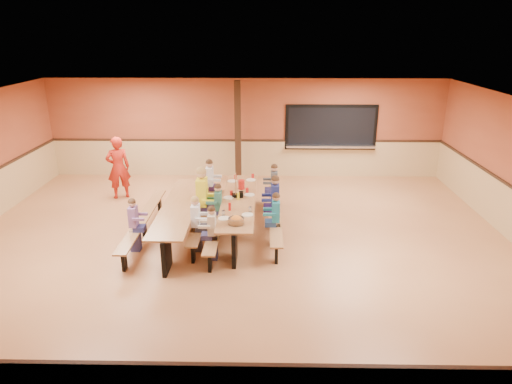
{
  "coord_description": "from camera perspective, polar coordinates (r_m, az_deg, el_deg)",
  "views": [
    {
      "loc": [
        0.58,
        -8.75,
        4.39
      ],
      "look_at": [
        0.41,
        0.24,
        1.15
      ],
      "focal_mm": 32.0,
      "sensor_mm": 36.0,
      "label": 1
    }
  ],
  "objects": [
    {
      "name": "ground",
      "position": [
        9.81,
        -2.44,
        -6.79
      ],
      "size": [
        12.0,
        12.0,
        0.0
      ],
      "primitive_type": "plane",
      "color": "#A5673E",
      "rests_on": "ground"
    },
    {
      "name": "room_envelope",
      "position": [
        9.52,
        -2.5,
        -3.07
      ],
      "size": [
        12.04,
        10.04,
        3.02
      ],
      "color": "#99492C",
      "rests_on": "ground"
    },
    {
      "name": "kitchen_pass_through",
      "position": [
        14.16,
        9.35,
        7.73
      ],
      "size": [
        2.78,
        0.28,
        1.38
      ],
      "color": "black",
      "rests_on": "ground"
    },
    {
      "name": "structural_post",
      "position": [
        13.49,
        -2.28,
        7.43
      ],
      "size": [
        0.18,
        0.18,
        3.0
      ],
      "primitive_type": "cube",
      "color": "black",
      "rests_on": "ground"
    },
    {
      "name": "cafeteria_table_main",
      "position": [
        10.38,
        -2.17,
        -2.06
      ],
      "size": [
        1.91,
        3.7,
        0.74
      ],
      "color": "#9B693D",
      "rests_on": "ground"
    },
    {
      "name": "cafeteria_table_second",
      "position": [
        10.2,
        -9.45,
        -2.73
      ],
      "size": [
        1.91,
        3.7,
        0.74
      ],
      "color": "#9B693D",
      "rests_on": "ground"
    },
    {
      "name": "seated_child_white_left",
      "position": [
        9.48,
        -7.52,
        -3.99
      ],
      "size": [
        0.36,
        0.29,
        1.18
      ],
      "primitive_type": null,
      "color": "white",
      "rests_on": "ground"
    },
    {
      "name": "seated_adult_yellow",
      "position": [
        10.39,
        -6.73,
        -0.93
      ],
      "size": [
        0.5,
        0.41,
        1.47
      ],
      "primitive_type": null,
      "color": "yellow",
      "rests_on": "ground"
    },
    {
      "name": "seated_child_grey_left",
      "position": [
        11.8,
        -5.79,
        1.09
      ],
      "size": [
        0.38,
        0.31,
        1.24
      ],
      "primitive_type": null,
      "color": "silver",
      "rests_on": "ground"
    },
    {
      "name": "seated_child_teal_right",
      "position": [
        9.64,
        2.49,
        -3.46
      ],
      "size": [
        0.35,
        0.29,
        1.17
      ],
      "primitive_type": null,
      "color": "teal",
      "rests_on": "ground"
    },
    {
      "name": "seated_child_navy_right",
      "position": [
        10.41,
        2.39,
        -1.37
      ],
      "size": [
        0.4,
        0.32,
        1.27
      ],
      "primitive_type": null,
      "color": "navy",
      "rests_on": "ground"
    },
    {
      "name": "seated_child_char_right",
      "position": [
        11.53,
        2.27,
        0.59
      ],
      "size": [
        0.36,
        0.29,
        1.19
      ],
      "primitive_type": null,
      "color": "#42474B",
      "rests_on": "ground"
    },
    {
      "name": "seated_child_purple_sec",
      "position": [
        9.73,
        -14.99,
        -4.03
      ],
      "size": [
        0.33,
        0.27,
        1.14
      ],
      "primitive_type": null,
      "color": "#7E568F",
      "rests_on": "ground"
    },
    {
      "name": "seated_child_green_sec",
      "position": [
        10.27,
        -4.71,
        -2.09
      ],
      "size": [
        0.34,
        0.27,
        1.14
      ],
      "primitive_type": null,
      "color": "#326D59",
      "rests_on": "ground"
    },
    {
      "name": "seated_child_tan_sec",
      "position": [
        9.1,
        -5.5,
        -5.16
      ],
      "size": [
        0.33,
        0.27,
        1.13
      ],
      "primitive_type": null,
      "color": "beige",
      "rests_on": "ground"
    },
    {
      "name": "standing_woman",
      "position": [
        12.83,
        -16.83,
        2.94
      ],
      "size": [
        0.74,
        0.64,
        1.7
      ],
      "primitive_type": "imported",
      "rotation": [
        0.0,
        0.0,
        3.59
      ],
      "color": "#B02014",
      "rests_on": "ground"
    },
    {
      "name": "punch_pitcher",
      "position": [
        10.95,
        -1.83,
        0.94
      ],
      "size": [
        0.16,
        0.16,
        0.22
      ],
      "primitive_type": "cylinder",
      "color": "red",
      "rests_on": "cafeteria_table_main"
    },
    {
      "name": "chip_bowl",
      "position": [
        9.02,
        -2.48,
        -3.55
      ],
      "size": [
        0.32,
        0.32,
        0.15
      ],
      "primitive_type": null,
      "color": "#FEA328",
      "rests_on": "cafeteria_table_main"
    },
    {
      "name": "napkin_dispenser",
      "position": [
        10.43,
        -1.87,
        -0.3
      ],
      "size": [
        0.1,
        0.14,
        0.13
      ],
      "primitive_type": "cube",
      "color": "black",
      "rests_on": "cafeteria_table_main"
    },
    {
      "name": "condiment_mustard",
      "position": [
        10.26,
        -2.23,
        -0.54
      ],
      "size": [
        0.06,
        0.06,
        0.17
      ],
      "primitive_type": "cylinder",
      "color": "yellow",
      "rests_on": "cafeteria_table_main"
    },
    {
      "name": "condiment_ketchup",
      "position": [
        9.68,
        -3.31,
        -1.84
      ],
      "size": [
        0.06,
        0.06,
        0.17
      ],
      "primitive_type": "cylinder",
      "color": "#B2140F",
      "rests_on": "cafeteria_table_main"
    },
    {
      "name": "table_paddle",
      "position": [
        10.44,
        -2.53,
        0.12
      ],
      "size": [
        0.16,
        0.16,
        0.56
      ],
      "color": "black",
      "rests_on": "cafeteria_table_main"
    },
    {
      "name": "place_settings",
      "position": [
        10.28,
        -2.19,
        -0.67
      ],
      "size": [
        0.65,
        3.3,
        0.11
      ],
      "primitive_type": null,
      "color": "beige",
      "rests_on": "cafeteria_table_main"
    }
  ]
}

